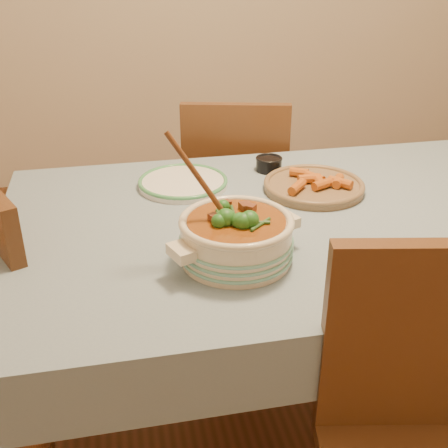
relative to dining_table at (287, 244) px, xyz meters
name	(u,v)px	position (x,y,z in m)	size (l,w,h in m)	color
floor	(277,406)	(0.00, 0.00, -0.66)	(4.50, 4.50, 0.00)	#492A14
dining_table	(287,244)	(0.00, 0.00, 0.00)	(1.68, 1.08, 0.76)	brown
stew_casserole	(236,234)	(-0.21, -0.21, 0.16)	(0.36, 0.36, 0.34)	beige
white_plate	(183,182)	(-0.27, 0.29, 0.11)	(0.30, 0.30, 0.03)	white
condiment_bowl	(269,163)	(0.04, 0.37, 0.12)	(0.11, 0.11, 0.05)	black
fried_plate	(314,184)	(0.14, 0.17, 0.11)	(0.42, 0.42, 0.05)	olive
chair_far	(235,188)	(0.01, 0.77, -0.14)	(0.52, 0.52, 0.92)	brown
chair_near	(432,445)	(0.11, -0.69, -0.12)	(0.53, 0.53, 0.97)	brown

